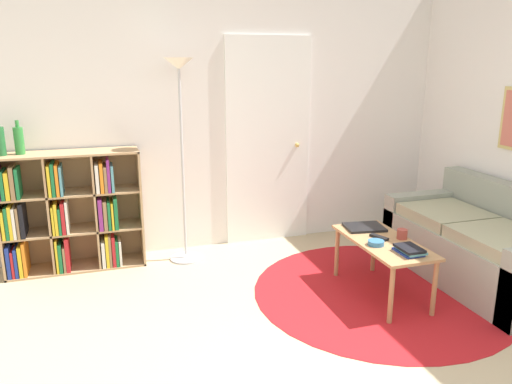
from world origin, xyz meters
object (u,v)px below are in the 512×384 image
object	(u,v)px
couch	(484,247)
cup	(402,234)
bookshelf	(67,214)
bottle_left	(0,141)
floor_lamp	(180,107)
bottle_middle	(19,140)
coffee_table	(383,247)
laptop	(364,227)
bowl	(376,243)

from	to	relation	value
couch	cup	bearing A→B (deg)	-179.54
bookshelf	bottle_left	size ratio (longest dim) A/B	3.99
floor_lamp	bottle_middle	world-z (taller)	floor_lamp
floor_lamp	bottle_left	size ratio (longest dim) A/B	6.23
coffee_table	bottle_left	xyz separation A→B (m)	(-2.81, 1.29, 0.77)
floor_lamp	bottle_middle	bearing A→B (deg)	174.80
laptop	bottle_middle	size ratio (longest dim) A/B	1.21
bottle_left	cup	bearing A→B (deg)	-23.63
laptop	bowl	size ratio (longest dim) A/B	2.79
couch	bowl	distance (m)	1.09
bookshelf	laptop	world-z (taller)	bookshelf
floor_lamp	cup	world-z (taller)	floor_lamp
cup	bottle_middle	world-z (taller)	bottle_middle
floor_lamp	coffee_table	distance (m)	2.06
bookshelf	laptop	xyz separation A→B (m)	(2.36, -0.99, -0.04)
couch	cup	world-z (taller)	couch
cup	laptop	bearing A→B (deg)	116.55
bookshelf	cup	world-z (taller)	bookshelf
couch	cup	xyz separation A→B (m)	(-0.81, -0.01, 0.21)
couch	laptop	world-z (taller)	couch
cup	floor_lamp	bearing A→B (deg)	141.53
bottle_middle	laptop	bearing A→B (deg)	-20.64
bowl	bottle_middle	size ratio (longest dim) A/B	0.43
bookshelf	coffee_table	bearing A→B (deg)	-28.72
coffee_table	laptop	size ratio (longest dim) A/B	2.70
bowl	cup	distance (m)	0.27
coffee_table	bowl	size ratio (longest dim) A/B	7.53
floor_lamp	laptop	xyz separation A→B (m)	(1.35, -0.89, -0.95)
laptop	coffee_table	bearing A→B (deg)	-90.36
floor_lamp	bowl	xyz separation A→B (m)	(1.24, -1.26, -0.94)
bookshelf	bottle_middle	distance (m)	0.73
couch	laptop	distance (m)	1.03
bottle_left	bottle_middle	bearing A→B (deg)	7.75
couch	bottle_middle	distance (m)	3.96
laptop	bowl	xyz separation A→B (m)	(-0.11, -0.37, 0.01)
coffee_table	bowl	world-z (taller)	bowl
coffee_table	bottle_left	distance (m)	3.19
bottle_left	floor_lamp	bearing A→B (deg)	-3.98
bowl	bottle_middle	world-z (taller)	bottle_middle
floor_lamp	bowl	distance (m)	2.00
cup	bowl	bearing A→B (deg)	-166.99
floor_lamp	bottle_middle	xyz separation A→B (m)	(-1.32, 0.12, -0.25)
floor_lamp	bowl	world-z (taller)	floor_lamp
couch	bottle_middle	xyz separation A→B (m)	(-3.64, 1.31, 0.88)
coffee_table	bottle_middle	xyz separation A→B (m)	(-2.67, 1.31, 0.77)
bookshelf	bottle_left	distance (m)	0.80
floor_lamp	coffee_table	size ratio (longest dim) A/B	1.98
bookshelf	bowl	world-z (taller)	bookshelf
bookshelf	coffee_table	xyz separation A→B (m)	(2.36, -1.29, -0.11)
bookshelf	bowl	bearing A→B (deg)	-31.21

